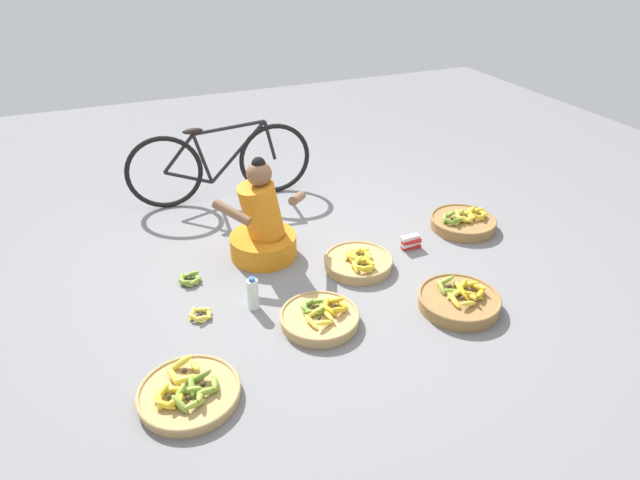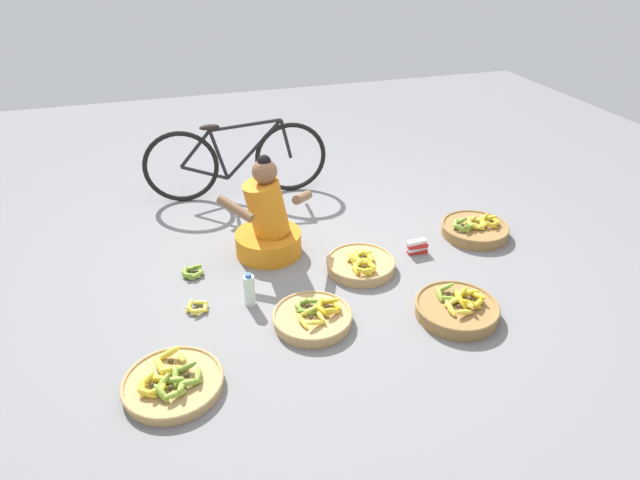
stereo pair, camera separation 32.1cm
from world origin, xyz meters
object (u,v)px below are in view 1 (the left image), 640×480
(vendor_woman_front, at_px, (262,226))
(packet_carton_stack, at_px, (411,242))
(banana_basket_mid_left, at_px, (459,300))
(banana_basket_mid_right, at_px, (463,222))
(loose_bananas_front_right, at_px, (190,279))
(loose_bananas_front_left, at_px, (201,315))
(bicycle_leaning, at_px, (221,164))
(banana_basket_back_right, at_px, (189,392))
(banana_basket_near_vendor, at_px, (359,262))
(water_bottle, at_px, (253,294))
(banana_basket_near_bicycle, at_px, (320,317))

(vendor_woman_front, bearing_deg, packet_carton_stack, -17.52)
(banana_basket_mid_left, xyz_separation_m, banana_basket_mid_right, (0.68, 0.93, 0.00))
(loose_bananas_front_right, xyz_separation_m, loose_bananas_front_left, (-0.01, -0.44, -0.00))
(banana_basket_mid_right, bearing_deg, bicycle_leaning, 142.80)
(banana_basket_back_right, height_order, loose_bananas_front_right, banana_basket_back_right)
(banana_basket_near_vendor, xyz_separation_m, loose_bananas_front_left, (-1.24, -0.14, -0.03))
(vendor_woman_front, distance_m, packet_carton_stack, 1.20)
(banana_basket_mid_left, distance_m, loose_bananas_front_left, 1.75)
(vendor_woman_front, relative_size, banana_basket_back_right, 1.44)
(bicycle_leaning, relative_size, loose_bananas_front_right, 8.80)
(banana_basket_back_right, bearing_deg, bicycle_leaning, 71.70)
(water_bottle, bearing_deg, bicycle_leaning, 82.72)
(banana_basket_back_right, xyz_separation_m, loose_bananas_front_right, (0.22, 1.13, -0.01))
(banana_basket_back_right, bearing_deg, banana_basket_near_vendor, 29.72)
(banana_basket_mid_left, relative_size, loose_bananas_front_right, 2.89)
(water_bottle, bearing_deg, vendor_woman_front, 66.52)
(banana_basket_mid_left, xyz_separation_m, loose_bananas_front_right, (-1.65, 1.01, -0.03))
(banana_basket_near_bicycle, xyz_separation_m, banana_basket_near_vendor, (0.53, 0.50, 0.00))
(bicycle_leaning, xyz_separation_m, banana_basket_mid_left, (1.08, -2.27, -0.30))
(bicycle_leaning, xyz_separation_m, water_bottle, (-0.22, -1.73, -0.24))
(vendor_woman_front, xyz_separation_m, loose_bananas_front_right, (-0.61, -0.15, -0.24))
(bicycle_leaning, distance_m, packet_carton_stack, 1.90)
(banana_basket_mid_right, xyz_separation_m, packet_carton_stack, (-0.59, -0.13, 0.00))
(banana_basket_near_vendor, height_order, water_bottle, water_bottle)
(banana_basket_back_right, height_order, loose_bananas_front_left, banana_basket_back_right)
(bicycle_leaning, height_order, loose_bananas_front_right, bicycle_leaning)
(vendor_woman_front, bearing_deg, banana_basket_mid_right, -7.57)
(banana_basket_near_vendor, xyz_separation_m, water_bottle, (-0.88, -0.17, 0.06))
(banana_basket_mid_left, xyz_separation_m, banana_basket_near_bicycle, (-0.95, 0.21, -0.01))
(bicycle_leaning, height_order, banana_basket_back_right, bicycle_leaning)
(banana_basket_near_bicycle, bearing_deg, banana_basket_near_vendor, 43.59)
(banana_basket_near_bicycle, height_order, packet_carton_stack, banana_basket_near_bicycle)
(banana_basket_back_right, bearing_deg, water_bottle, 49.04)
(banana_basket_back_right, distance_m, packet_carton_stack, 2.17)
(vendor_woman_front, distance_m, banana_basket_near_vendor, 0.79)
(banana_basket_near_bicycle, distance_m, banana_basket_mid_right, 1.78)
(banana_basket_near_vendor, distance_m, water_bottle, 0.90)
(bicycle_leaning, distance_m, water_bottle, 1.76)
(banana_basket_near_bicycle, relative_size, banana_basket_back_right, 0.92)
(banana_basket_near_bicycle, distance_m, water_bottle, 0.49)
(vendor_woman_front, relative_size, banana_basket_mid_left, 1.48)
(banana_basket_near_bicycle, distance_m, banana_basket_near_vendor, 0.73)
(vendor_woman_front, relative_size, loose_bananas_front_right, 4.29)
(vendor_woman_front, relative_size, banana_basket_near_vendor, 1.58)
(banana_basket_mid_left, bearing_deg, loose_bananas_front_left, 161.22)
(bicycle_leaning, bearing_deg, vendor_woman_front, -87.52)
(banana_basket_mid_left, xyz_separation_m, loose_bananas_front_left, (-1.66, 0.56, -0.03))
(vendor_woman_front, bearing_deg, water_bottle, -113.48)
(water_bottle, bearing_deg, loose_bananas_front_left, 175.10)
(banana_basket_back_right, height_order, packet_carton_stack, banana_basket_back_right)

